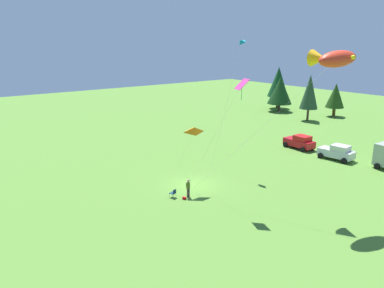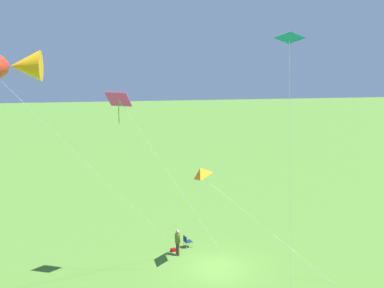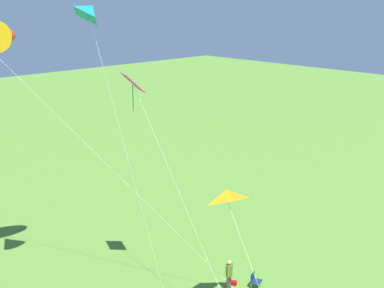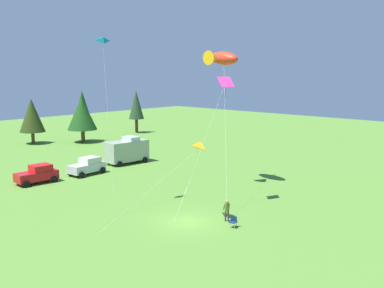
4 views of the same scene
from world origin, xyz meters
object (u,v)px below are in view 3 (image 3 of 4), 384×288
(person_kite_flyer, at_px, (229,273))
(kite_diamond_rainbow, at_px, (134,87))
(backpack_on_grass, at_px, (233,283))
(kite_delta_orange, at_px, (226,195))
(folding_chair, at_px, (255,279))
(kite_delta_teal, at_px, (94,15))

(person_kite_flyer, height_order, kite_diamond_rainbow, kite_diamond_rainbow)
(backpack_on_grass, distance_m, kite_delta_orange, 6.48)
(folding_chair, distance_m, backpack_on_grass, 1.17)
(backpack_on_grass, distance_m, kite_diamond_rainbow, 11.39)
(folding_chair, relative_size, kite_delta_teal, 0.06)
(person_kite_flyer, bearing_deg, folding_chair, 40.59)
(person_kite_flyer, relative_size, backpack_on_grass, 5.44)
(kite_delta_teal, relative_size, kite_diamond_rainbow, 1.30)
(kite_delta_teal, bearing_deg, backpack_on_grass, -68.91)
(person_kite_flyer, relative_size, kite_diamond_rainbow, 0.16)
(person_kite_flyer, bearing_deg, kite_delta_orange, -71.77)
(folding_chair, xyz_separation_m, kite_delta_teal, (-3.13, 11.14, 13.55))
(folding_chair, height_order, backpack_on_grass, folding_chair)
(kite_delta_orange, bearing_deg, kite_diamond_rainbow, 16.66)
(folding_chair, distance_m, kite_diamond_rainbow, 11.55)
(kite_delta_teal, bearing_deg, folding_chair, -74.34)
(backpack_on_grass, bearing_deg, kite_delta_orange, 122.29)
(backpack_on_grass, height_order, kite_diamond_rainbow, kite_diamond_rainbow)
(backpack_on_grass, relative_size, kite_delta_orange, 0.04)
(person_kite_flyer, distance_m, kite_delta_teal, 16.83)
(person_kite_flyer, distance_m, backpack_on_grass, 1.13)
(backpack_on_grass, bearing_deg, kite_diamond_rainbow, 49.41)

